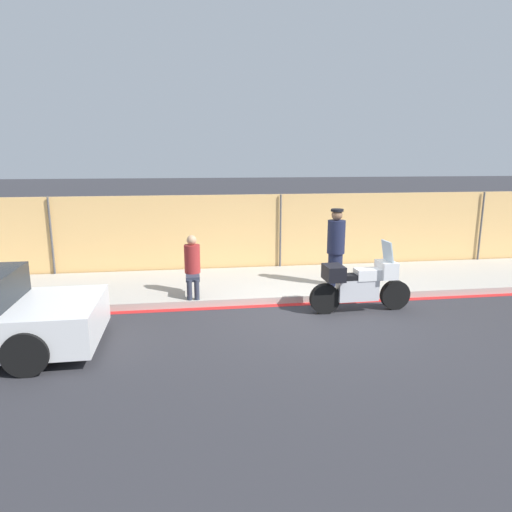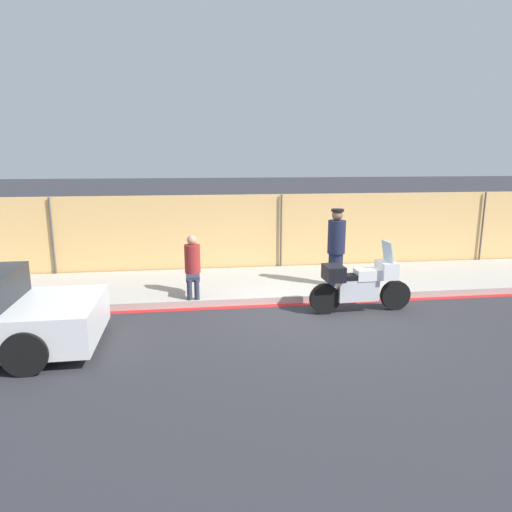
# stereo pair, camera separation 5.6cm
# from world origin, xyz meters

# --- Properties ---
(ground_plane) EXTENTS (120.00, 120.00, 0.00)m
(ground_plane) POSITION_xyz_m (0.00, 0.00, 0.00)
(ground_plane) COLOR #2D2D33
(sidewalk) EXTENTS (43.70, 2.79, 0.15)m
(sidewalk) POSITION_xyz_m (0.00, 2.26, 0.07)
(sidewalk) COLOR #ADA89E
(sidewalk) RESTS_ON ground_plane
(curb_paint_stripe) EXTENTS (43.70, 0.18, 0.01)m
(curb_paint_stripe) POSITION_xyz_m (0.00, 0.77, 0.00)
(curb_paint_stripe) COLOR red
(curb_paint_stripe) RESTS_ON ground_plane
(storefront_fence) EXTENTS (41.51, 0.17, 2.10)m
(storefront_fence) POSITION_xyz_m (0.00, 3.75, 1.05)
(storefront_fence) COLOR #E5B26B
(storefront_fence) RESTS_ON ground_plane
(motorcycle) EXTENTS (2.12, 0.54, 1.44)m
(motorcycle) POSITION_xyz_m (0.96, 0.18, 0.58)
(motorcycle) COLOR black
(motorcycle) RESTS_ON ground_plane
(officer_standing) EXTENTS (0.41, 0.41, 1.78)m
(officer_standing) POSITION_xyz_m (0.90, 1.64, 1.06)
(officer_standing) COLOR #191E38
(officer_standing) RESTS_ON sidewalk
(person_seated_on_curb) EXTENTS (0.34, 0.65, 1.30)m
(person_seated_on_curb) POSITION_xyz_m (-2.38, 1.32, 0.87)
(person_seated_on_curb) COLOR #2D3342
(person_seated_on_curb) RESTS_ON sidewalk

